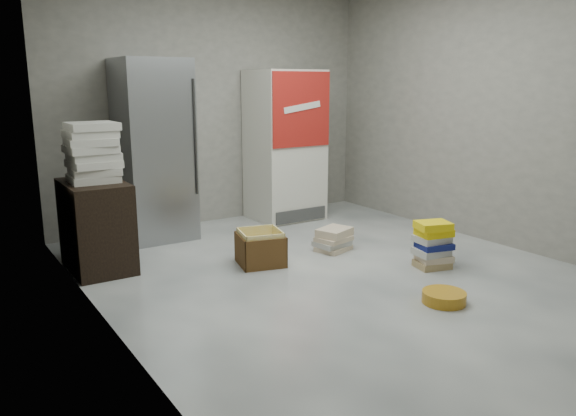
# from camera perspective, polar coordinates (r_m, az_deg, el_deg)

# --- Properties ---
(ground) EXTENTS (5.00, 5.00, 0.00)m
(ground) POSITION_cam_1_polar(r_m,az_deg,el_deg) (4.95, 5.74, -6.96)
(ground) COLOR silver
(ground) RESTS_ON ground
(room_shell) EXTENTS (4.04, 5.04, 2.82)m
(room_shell) POSITION_cam_1_polar(r_m,az_deg,el_deg) (4.67, 6.24, 14.30)
(room_shell) COLOR gray
(room_shell) RESTS_ON ground
(steel_fridge) EXTENTS (0.70, 0.72, 1.90)m
(steel_fridge) POSITION_cam_1_polar(r_m,az_deg,el_deg) (6.14, -13.46, 5.71)
(steel_fridge) COLOR #A2A5AA
(steel_fridge) RESTS_ON ground
(coke_cooler) EXTENTS (0.80, 0.73, 1.80)m
(coke_cooler) POSITION_cam_1_polar(r_m,az_deg,el_deg) (6.87, -0.31, 6.38)
(coke_cooler) COLOR silver
(coke_cooler) RESTS_ON ground
(wood_shelf) EXTENTS (0.50, 0.80, 0.80)m
(wood_shelf) POSITION_cam_1_polar(r_m,az_deg,el_deg) (5.32, -18.90, -1.72)
(wood_shelf) COLOR black
(wood_shelf) RESTS_ON ground
(supply_box_stack) EXTENTS (0.44, 0.44, 0.52)m
(supply_box_stack) POSITION_cam_1_polar(r_m,az_deg,el_deg) (5.20, -19.26, 5.36)
(supply_box_stack) COLOR silver
(supply_box_stack) RESTS_ON wood_shelf
(phonebook_stack_main) EXTENTS (0.38, 0.31, 0.43)m
(phonebook_stack_main) POSITION_cam_1_polar(r_m,az_deg,el_deg) (5.28, 14.51, -3.62)
(phonebook_stack_main) COLOR tan
(phonebook_stack_main) RESTS_ON ground
(phonebook_stack_side) EXTENTS (0.40, 0.35, 0.23)m
(phonebook_stack_side) POSITION_cam_1_polar(r_m,az_deg,el_deg) (5.66, 4.65, -3.21)
(phonebook_stack_side) COLOR beige
(phonebook_stack_side) RESTS_ON ground
(cardboard_box) EXTENTS (0.49, 0.49, 0.32)m
(cardboard_box) POSITION_cam_1_polar(r_m,az_deg,el_deg) (5.23, -2.81, -4.31)
(cardboard_box) COLOR yellow
(cardboard_box) RESTS_ON ground
(bucket_lid) EXTENTS (0.37, 0.37, 0.09)m
(bucket_lid) POSITION_cam_1_polar(r_m,az_deg,el_deg) (4.52, 15.56, -8.73)
(bucket_lid) COLOR #BF831C
(bucket_lid) RESTS_ON ground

